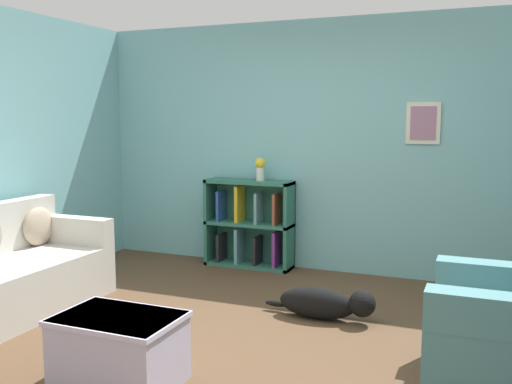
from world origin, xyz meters
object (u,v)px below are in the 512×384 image
object	(u,v)px
bookshelf	(250,224)
dog	(326,303)
vase	(260,168)
coffee_table	(119,348)

from	to	relation	value
bookshelf	dog	bearing A→B (deg)	-47.10
bookshelf	vase	distance (m)	0.63
bookshelf	vase	world-z (taller)	vase
coffee_table	dog	distance (m)	1.78
vase	bookshelf	bearing A→B (deg)	169.92
dog	vase	xyz separation A→B (m)	(-1.08, 1.28, 0.94)
bookshelf	dog	world-z (taller)	bookshelf
bookshelf	coffee_table	distance (m)	2.89
dog	bookshelf	bearing A→B (deg)	132.90
dog	vase	world-z (taller)	vase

